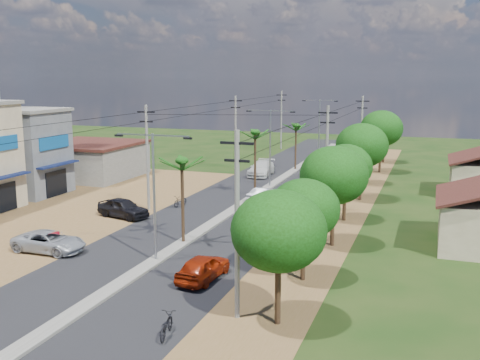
# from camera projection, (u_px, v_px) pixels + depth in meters

# --- Properties ---
(ground) EXTENTS (160.00, 160.00, 0.00)m
(ground) POSITION_uv_depth(u_px,v_px,m) (156.00, 262.00, 34.82)
(ground) COLOR black
(ground) RESTS_ON ground
(road) EXTENTS (12.00, 110.00, 0.04)m
(road) POSITION_uv_depth(u_px,v_px,m) (237.00, 208.00, 48.72)
(road) COLOR black
(road) RESTS_ON ground
(median) EXTENTS (1.00, 90.00, 0.18)m
(median) POSITION_uv_depth(u_px,v_px,m) (248.00, 200.00, 51.49)
(median) COLOR #605E56
(median) RESTS_ON ground
(dirt_lot_west) EXTENTS (18.00, 46.00, 0.04)m
(dirt_lot_west) POSITION_uv_depth(u_px,v_px,m) (41.00, 213.00, 47.12)
(dirt_lot_west) COLOR brown
(dirt_lot_west) RESTS_ON ground
(dirt_shoulder_east) EXTENTS (5.00, 90.00, 0.03)m
(dirt_shoulder_east) POSITION_uv_depth(u_px,v_px,m) (335.00, 216.00, 45.95)
(dirt_shoulder_east) COLOR brown
(dirt_shoulder_east) RESTS_ON ground
(shophouse_grey) EXTENTS (9.00, 6.40, 8.30)m
(shophouse_grey) POSITION_uv_depth(u_px,v_px,m) (20.00, 151.00, 54.20)
(shophouse_grey) COLOR #4F5257
(shophouse_grey) RESTS_ON ground
(low_shed) EXTENTS (10.40, 10.40, 3.95)m
(low_shed) POSITION_uv_depth(u_px,v_px,m) (90.00, 160.00, 63.56)
(low_shed) COLOR #605E56
(low_shed) RESTS_ON ground
(tree_east_a) EXTENTS (4.40, 4.40, 6.37)m
(tree_east_a) POSITION_uv_depth(u_px,v_px,m) (279.00, 231.00, 25.33)
(tree_east_a) COLOR black
(tree_east_a) RESTS_ON ground
(tree_east_b) EXTENTS (4.00, 4.00, 5.83)m
(tree_east_b) POSITION_uv_depth(u_px,v_px,m) (304.00, 209.00, 31.03)
(tree_east_b) COLOR black
(tree_east_b) RESTS_ON ground
(tree_east_c) EXTENTS (4.60, 4.60, 6.83)m
(tree_east_c) POSITION_uv_depth(u_px,v_px,m) (334.00, 175.00, 37.25)
(tree_east_c) COLOR black
(tree_east_c) RESTS_ON ground
(tree_east_d) EXTENTS (4.20, 4.20, 6.13)m
(tree_east_d) POSITION_uv_depth(u_px,v_px,m) (346.00, 167.00, 43.93)
(tree_east_d) COLOR black
(tree_east_d) RESTS_ON ground
(tree_east_e) EXTENTS (4.80, 4.80, 7.14)m
(tree_east_e) POSITION_uv_depth(u_px,v_px,m) (362.00, 146.00, 51.15)
(tree_east_e) COLOR black
(tree_east_e) RESTS_ON ground
(tree_east_f) EXTENTS (3.80, 3.80, 5.52)m
(tree_east_f) POSITION_uv_depth(u_px,v_px,m) (368.00, 148.00, 58.92)
(tree_east_f) COLOR black
(tree_east_f) RESTS_ON ground
(tree_east_g) EXTENTS (5.00, 5.00, 7.38)m
(tree_east_g) POSITION_uv_depth(u_px,v_px,m) (381.00, 129.00, 65.89)
(tree_east_g) COLOR black
(tree_east_g) RESTS_ON ground
(tree_east_h) EXTENTS (4.40, 4.40, 6.52)m
(tree_east_h) POSITION_uv_depth(u_px,v_px,m) (385.00, 128.00, 73.52)
(tree_east_h) COLOR black
(tree_east_h) RESTS_ON ground
(palm_median_near) EXTENTS (2.00, 2.00, 6.15)m
(palm_median_near) POSITION_uv_depth(u_px,v_px,m) (182.00, 164.00, 37.51)
(palm_median_near) COLOR black
(palm_median_near) RESTS_ON ground
(palm_median_mid) EXTENTS (2.00, 2.00, 6.55)m
(palm_median_mid) POSITION_uv_depth(u_px,v_px,m) (255.00, 135.00, 52.28)
(palm_median_mid) COLOR black
(palm_median_mid) RESTS_ON ground
(palm_median_far) EXTENTS (2.00, 2.00, 5.85)m
(palm_median_far) POSITION_uv_depth(u_px,v_px,m) (296.00, 127.00, 67.23)
(palm_median_far) COLOR black
(palm_median_far) RESTS_ON ground
(streetlight_near) EXTENTS (5.10, 0.18, 8.00)m
(streetlight_near) POSITION_uv_depth(u_px,v_px,m) (154.00, 186.00, 33.94)
(streetlight_near) COLOR gray
(streetlight_near) RESTS_ON ground
(streetlight_mid) EXTENTS (5.10, 0.18, 8.00)m
(streetlight_mid) POSITION_uv_depth(u_px,v_px,m) (270.00, 141.00, 57.12)
(streetlight_mid) COLOR gray
(streetlight_mid) RESTS_ON ground
(streetlight_far) EXTENTS (5.10, 0.18, 8.00)m
(streetlight_far) POSITION_uv_depth(u_px,v_px,m) (319.00, 122.00, 80.30)
(streetlight_far) COLOR gray
(streetlight_far) RESTS_ON ground
(utility_pole_w_b) EXTENTS (1.60, 0.24, 9.00)m
(utility_pole_w_b) POSITION_uv_depth(u_px,v_px,m) (147.00, 155.00, 47.35)
(utility_pole_w_b) COLOR #605E56
(utility_pole_w_b) RESTS_ON ground
(utility_pole_w_c) EXTENTS (1.60, 0.24, 9.00)m
(utility_pole_w_c) POSITION_uv_depth(u_px,v_px,m) (236.00, 131.00, 67.75)
(utility_pole_w_c) COLOR #605E56
(utility_pole_w_c) RESTS_ON ground
(utility_pole_w_d) EXTENTS (1.60, 0.24, 9.00)m
(utility_pole_w_d) POSITION_uv_depth(u_px,v_px,m) (281.00, 119.00, 87.22)
(utility_pole_w_d) COLOR #605E56
(utility_pole_w_d) RESTS_ON ground
(utility_pole_e_a) EXTENTS (1.60, 0.24, 9.00)m
(utility_pole_e_a) POSITION_uv_depth(u_px,v_px,m) (237.00, 221.00, 25.93)
(utility_pole_e_a) COLOR #605E56
(utility_pole_e_a) RESTS_ON ground
(utility_pole_e_b) EXTENTS (1.60, 0.24, 9.00)m
(utility_pole_e_b) POSITION_uv_depth(u_px,v_px,m) (327.00, 157.00, 46.33)
(utility_pole_e_b) COLOR #605E56
(utility_pole_e_b) RESTS_ON ground
(utility_pole_e_c) EXTENTS (1.60, 0.24, 9.00)m
(utility_pole_e_c) POSITION_uv_depth(u_px,v_px,m) (361.00, 132.00, 66.73)
(utility_pole_e_c) COLOR #605E56
(utility_pole_e_c) RESTS_ON ground
(car_red_near) EXTENTS (2.02, 4.39, 1.46)m
(car_red_near) POSITION_uv_depth(u_px,v_px,m) (203.00, 268.00, 31.58)
(car_red_near) COLOR maroon
(car_red_near) RESTS_ON ground
(car_silver_mid) EXTENTS (2.54, 4.16, 1.29)m
(car_silver_mid) POSITION_uv_depth(u_px,v_px,m) (265.00, 195.00, 51.20)
(car_silver_mid) COLOR #A2A5AA
(car_silver_mid) RESTS_ON ground
(car_white_far) EXTENTS (2.65, 5.79, 1.64)m
(car_white_far) POSITION_uv_depth(u_px,v_px,m) (261.00, 169.00, 64.45)
(car_white_far) COLOR #B4B4AF
(car_white_far) RESTS_ON ground
(car_parked_silver) EXTENTS (4.89, 2.26, 1.36)m
(car_parked_silver) POSITION_uv_depth(u_px,v_px,m) (49.00, 242.00, 36.63)
(car_parked_silver) COLOR #A2A5AA
(car_parked_silver) RESTS_ON ground
(car_parked_dark) EXTENTS (4.93, 2.95, 1.57)m
(car_parked_dark) POSITION_uv_depth(u_px,v_px,m) (123.00, 208.00, 45.48)
(car_parked_dark) COLOR black
(car_parked_dark) RESTS_ON ground
(moto_rider_east) EXTENTS (1.04, 2.00, 1.00)m
(moto_rider_east) POSITION_uv_depth(u_px,v_px,m) (166.00, 326.00, 24.77)
(moto_rider_east) COLOR black
(moto_rider_east) RESTS_ON ground
(moto_rider_west_a) EXTENTS (0.93, 1.91, 0.96)m
(moto_rider_west_a) POSITION_uv_depth(u_px,v_px,m) (180.00, 201.00, 49.43)
(moto_rider_west_a) COLOR black
(moto_rider_west_a) RESTS_ON ground
(moto_rider_west_b) EXTENTS (0.63, 1.56, 0.91)m
(moto_rider_west_b) POSITION_uv_depth(u_px,v_px,m) (258.00, 169.00, 66.46)
(moto_rider_west_b) COLOR black
(moto_rider_west_b) RESTS_ON ground
(roadside_sign) EXTENTS (0.37, 1.17, 0.99)m
(roadside_sign) POSITION_uv_depth(u_px,v_px,m) (52.00, 240.00, 37.70)
(roadside_sign) COLOR maroon
(roadside_sign) RESTS_ON ground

